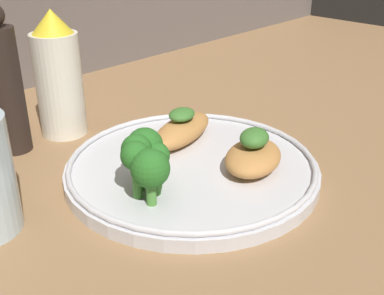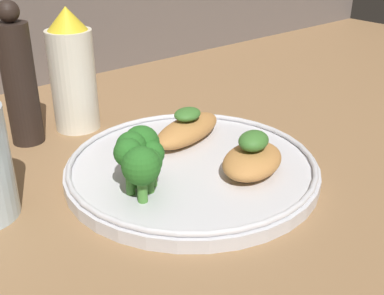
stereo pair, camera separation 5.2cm
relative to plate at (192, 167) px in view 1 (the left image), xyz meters
The scene contains 7 objects.
ground_plane 1.49cm from the plate, ahead, with size 180.00×180.00×1.00cm, color #936D47.
plate is the anchor object (origin of this frame).
grilled_meat_front 6.94cm from the plate, 56.15° to the right, with size 9.89×8.31×4.65cm.
grilled_meat_middle 6.34cm from the plate, 55.39° to the left, with size 11.73×7.11×4.14cm.
broccoli_bunch 8.52cm from the plate, behind, with size 6.18×7.27×5.99cm.
sauce_bottle 21.43cm from the plate, 99.48° to the left, with size 5.88×5.88×16.04cm.
pepper_grinder 23.66cm from the plate, 117.22° to the left, with size 3.95×3.95×17.51cm.
Camera 1 is at (-33.64, -32.32, 26.23)cm, focal length 45.00 mm.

